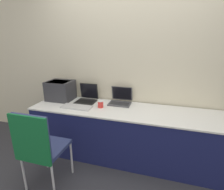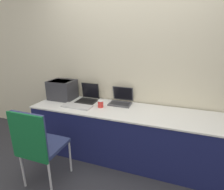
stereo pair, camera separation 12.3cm
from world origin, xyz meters
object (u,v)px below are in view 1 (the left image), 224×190
object	(u,v)px
laptop_right	(120,100)
coffee_cup	(101,104)
printer	(60,90)
laptop_left	(87,98)
external_keyboard	(77,107)
chair	(38,144)

from	to	relation	value
laptop_right	coffee_cup	distance (m)	0.33
printer	laptop_left	bearing A→B (deg)	4.43
external_keyboard	laptop_left	bearing A→B (deg)	83.28
laptop_left	chair	bearing A→B (deg)	-95.86
printer	chair	xyz separation A→B (m)	(0.32, -0.98, -0.29)
external_keyboard	coffee_cup	world-z (taller)	coffee_cup
coffee_cup	chair	world-z (taller)	chair
laptop_left	chair	distance (m)	1.04
printer	laptop_right	world-z (taller)	printer
printer	external_keyboard	xyz separation A→B (m)	(0.40, -0.25, -0.15)
laptop_left	external_keyboard	bearing A→B (deg)	-96.72
laptop_right	chair	distance (m)	1.26
printer	laptop_left	xyz separation A→B (m)	(0.43, 0.03, -0.10)
coffee_cup	chair	size ratio (longest dim) A/B	0.10
laptop_right	coffee_cup	bearing A→B (deg)	-133.01
printer	chair	bearing A→B (deg)	-71.76
laptop_left	coffee_cup	bearing A→B (deg)	-31.96
external_keyboard	printer	bearing A→B (deg)	147.96
laptop_left	coffee_cup	xyz separation A→B (m)	(0.29, -0.18, -0.01)
laptop_left	external_keyboard	xyz separation A→B (m)	(-0.03, -0.28, -0.05)
printer	laptop_right	bearing A→B (deg)	5.92
laptop_left	external_keyboard	distance (m)	0.29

